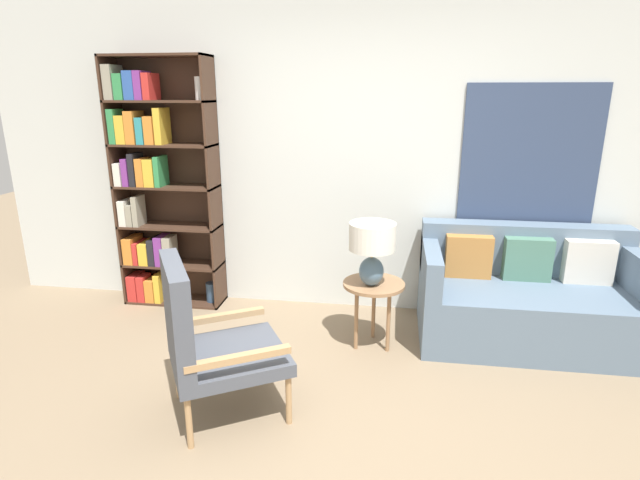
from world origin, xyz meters
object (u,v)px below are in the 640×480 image
Objects in this scene: side_table at (374,291)px; table_lamp at (372,245)px; armchair at (204,336)px; couch at (527,298)px; bookshelf at (154,186)px.

side_table is 1.10× the size of table_lamp.
side_table is at bearing 47.55° from armchair.
couch is 1.35m from table_lamp.
bookshelf is 2.14m from side_table.
bookshelf is 4.62× the size of table_lamp.
bookshelf is 2.06m from table_lamp.
side_table is (-1.18, -0.31, 0.12)m from couch.
table_lamp is (-1.20, -0.36, 0.49)m from couch.
bookshelf is 1.33× the size of couch.
bookshelf reaches higher than side_table.
side_table is at bearing 69.24° from table_lamp.
side_table is at bearing -165.12° from couch.
couch reaches higher than side_table.
bookshelf is at bearing 162.06° from table_lamp.
armchair is 2.10× the size of table_lamp.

